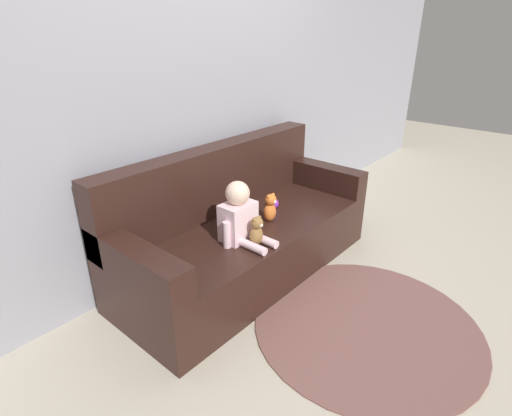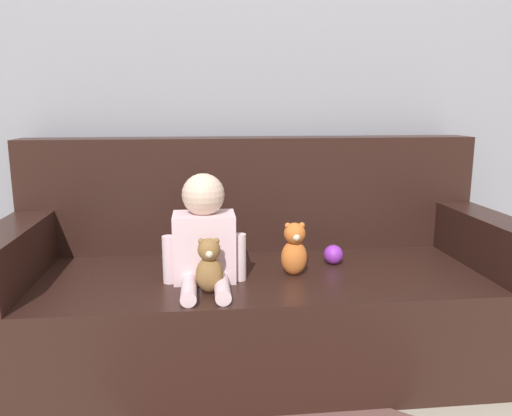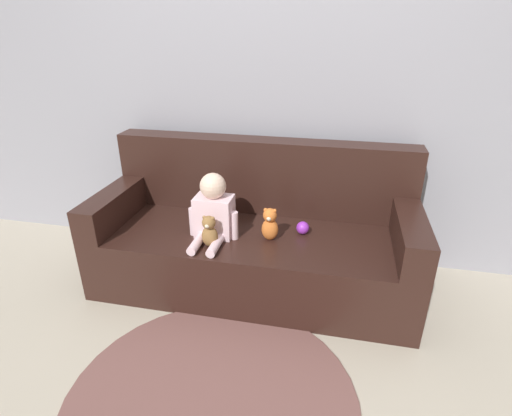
{
  "view_description": "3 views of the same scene",
  "coord_description": "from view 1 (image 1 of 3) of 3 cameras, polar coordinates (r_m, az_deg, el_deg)",
  "views": [
    {
      "loc": [
        -1.89,
        -1.7,
        1.66
      ],
      "look_at": [
        -0.08,
        -0.14,
        0.58
      ],
      "focal_mm": 28.0,
      "sensor_mm": 36.0,
      "label": 1
    },
    {
      "loc": [
        -0.23,
        -1.9,
        1.03
      ],
      "look_at": [
        -0.01,
        -0.0,
        0.65
      ],
      "focal_mm": 35.0,
      "sensor_mm": 36.0,
      "label": 2
    },
    {
      "loc": [
        0.48,
        -2.17,
        1.58
      ],
      "look_at": [
        0.05,
        -0.13,
        0.62
      ],
      "focal_mm": 28.0,
      "sensor_mm": 36.0,
      "label": 3
    }
  ],
  "objects": [
    {
      "name": "ground_plane",
      "position": [
        3.03,
        -1.02,
        -8.87
      ],
      "size": [
        12.0,
        12.0,
        0.0
      ],
      "primitive_type": "plane",
      "color": "#B7AD99"
    },
    {
      "name": "wall_back",
      "position": [
        2.91,
        -8.75,
        16.95
      ],
      "size": [
        8.0,
        0.05,
        2.6
      ],
      "color": "#93939E",
      "rests_on": "ground_plane"
    },
    {
      "name": "couch",
      "position": [
        2.91,
        -2.0,
        -3.29
      ],
      "size": [
        1.99,
        0.81,
        0.9
      ],
      "color": "black",
      "rests_on": "ground_plane"
    },
    {
      "name": "person_baby",
      "position": [
        2.54,
        -2.34,
        -1.18
      ],
      "size": [
        0.31,
        0.35,
        0.4
      ],
      "color": "silver",
      "rests_on": "couch"
    },
    {
      "name": "teddy_bear_brown",
      "position": [
        2.51,
        0.08,
        -3.32
      ],
      "size": [
        0.1,
        0.09,
        0.2
      ],
      "color": "olive",
      "rests_on": "couch"
    },
    {
      "name": "plush_toy_side",
      "position": [
        2.82,
        2.04,
        0.04
      ],
      "size": [
        0.1,
        0.09,
        0.21
      ],
      "color": "orange",
      "rests_on": "couch"
    },
    {
      "name": "toy_ball",
      "position": [
        3.04,
        2.51,
        0.66
      ],
      "size": [
        0.08,
        0.08,
        0.08
      ],
      "color": "purple",
      "rests_on": "couch"
    },
    {
      "name": "floor_rug",
      "position": [
        2.63,
        15.46,
        -15.82
      ],
      "size": [
        1.36,
        1.36,
        0.01
      ],
      "color": "brown",
      "rests_on": "ground_plane"
    }
  ]
}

